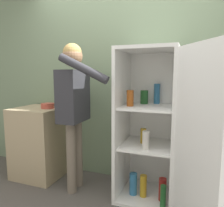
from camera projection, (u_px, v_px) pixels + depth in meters
The scene contains 5 objects.
wall_back at pixel (124, 81), 2.78m from camera, with size 7.00×0.06×2.55m.
refrigerator at pixel (157, 129), 2.26m from camera, with size 0.98×1.14×1.64m.
person at pixel (74, 98), 2.49m from camera, with size 0.64×0.55×1.71m.
counter at pixel (40, 142), 2.93m from camera, with size 0.60×0.59×0.93m.
bowl at pixel (48, 106), 2.82m from camera, with size 0.17×0.17×0.06m.
Camera 1 is at (0.84, -1.68, 1.37)m, focal length 35.00 mm.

